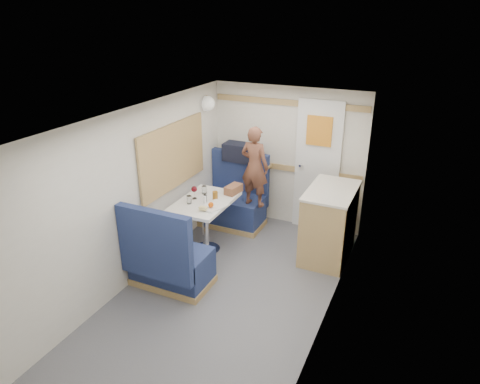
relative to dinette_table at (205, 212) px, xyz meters
The scene contains 27 objects.
floor 1.32m from the dinette_table, 56.98° to the right, with size 4.50×4.50×0.00m, color #515156.
ceiling 1.87m from the dinette_table, 56.98° to the right, with size 4.50×4.50×0.00m, color silver.
wall_back 1.47m from the dinette_table, 62.53° to the left, with size 2.20×0.02×2.00m, color silver.
wall_left 1.18m from the dinette_table, 114.23° to the right, with size 0.02×4.50×2.00m, color silver.
wall_right 2.06m from the dinette_table, 29.74° to the right, with size 0.02×4.50×2.00m, color silver.
oak_trim_low 1.42m from the dinette_table, 62.15° to the left, with size 2.15×0.02×0.08m, color #9E7C47.
oak_trim_high 1.85m from the dinette_table, 62.15° to the left, with size 2.15×0.02×0.08m, color #9E7C47.
side_window 0.81m from the dinette_table, behind, with size 0.04×1.30×0.72m, color #9FA48B.
rear_door 1.69m from the dinette_table, 47.92° to the left, with size 0.62×0.12×1.86m.
dinette_table is the anchor object (origin of this frame).
bench_far 0.90m from the dinette_table, 90.00° to the left, with size 0.90×0.59×1.05m.
bench_near 0.90m from the dinette_table, 90.00° to the right, with size 0.90×0.59×1.05m.
ledge 1.16m from the dinette_table, 90.00° to the left, with size 0.90×0.14×0.04m, color #9E7C47.
dome_light 1.51m from the dinette_table, 114.65° to the left, with size 0.20×0.20×0.20m, color white.
galley_counter 1.57m from the dinette_table, 20.54° to the left, with size 0.57×0.92×0.92m.
person 0.91m from the dinette_table, 61.40° to the left, with size 0.40×0.26×1.10m, color brown.
duffel_bag 1.21m from the dinette_table, 89.51° to the left, with size 0.53×0.26×0.26m, color black.
tray 0.27m from the dinette_table, 29.74° to the right, with size 0.24×0.32×0.02m, color white.
orange_fruit 0.33m from the dinette_table, 43.41° to the right, with size 0.07×0.07×0.07m, color orange.
cheese_block 0.35m from the dinette_table, 63.99° to the right, with size 0.10×0.06×0.03m, color #F2DE8B.
wine_glass 0.31m from the dinette_table, behind, with size 0.08×0.08×0.17m.
tumbler_left 0.29m from the dinette_table, 130.89° to the right, with size 0.06×0.06×0.10m, color white.
tumbler_mid 0.31m from the dinette_table, 119.82° to the left, with size 0.06×0.06×0.10m, color white.
beer_glass 0.25m from the dinette_table, 41.60° to the left, with size 0.07×0.07×0.11m, color #895314.
pepper_grinder 0.21m from the dinette_table, 49.64° to the right, with size 0.04×0.04×0.10m, color black.
salt_grinder 0.21m from the dinette_table, 58.41° to the right, with size 0.04×0.04×0.09m, color white.
bread_loaf 0.48m from the dinette_table, 58.88° to the left, with size 0.14×0.25×0.11m, color brown.
Camera 1 is at (1.79, -3.26, 2.92)m, focal length 32.00 mm.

